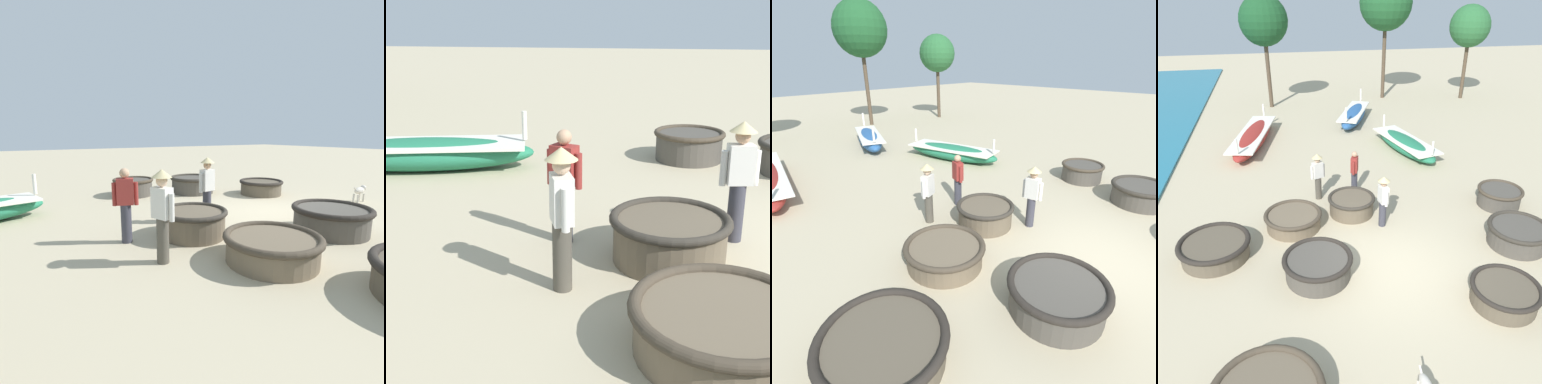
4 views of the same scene
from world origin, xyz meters
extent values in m
cylinder|color=brown|center=(-0.50, 3.00, 0.28)|extent=(1.41, 1.41, 0.56)
torus|color=#332D26|center=(-0.50, 3.00, 0.56)|extent=(1.53, 1.53, 0.11)
cylinder|color=brown|center=(-2.41, 2.55, 0.23)|extent=(1.63, 1.63, 0.45)
torus|color=#42382B|center=(-2.41, 2.55, 0.45)|extent=(1.76, 1.76, 0.13)
cylinder|color=#4C473F|center=(4.48, 2.50, 0.29)|extent=(1.38, 1.38, 0.58)
torus|color=#42382B|center=(4.48, 2.50, 0.58)|extent=(1.49, 1.49, 0.11)
ellipsoid|color=#237551|center=(2.99, 7.75, 0.32)|extent=(2.10, 4.52, 0.63)
cube|color=silver|center=(2.99, 7.75, 0.52)|extent=(2.07, 4.19, 0.06)
cylinder|color=silver|center=(3.42, 5.79, 0.86)|extent=(0.10, 0.10, 0.57)
cylinder|color=#383842|center=(0.28, 2.09, 0.41)|extent=(0.22, 0.22, 0.82)
cube|color=silver|center=(0.28, 2.09, 1.09)|extent=(0.27, 0.37, 0.54)
sphere|color=tan|center=(0.28, 2.09, 1.47)|extent=(0.20, 0.20, 0.20)
cylinder|color=silver|center=(0.24, 2.31, 1.04)|extent=(0.09, 0.09, 0.48)
cylinder|color=silver|center=(0.31, 1.88, 1.04)|extent=(0.09, 0.09, 0.48)
cone|color=#D1BC84|center=(0.28, 2.09, 1.60)|extent=(0.36, 0.36, 0.14)
cylinder|color=#4C473D|center=(-1.42, 4.20, 0.41)|extent=(0.22, 0.22, 0.82)
cube|color=silver|center=(-1.42, 4.20, 1.09)|extent=(0.40, 0.32, 0.54)
sphere|color=#DBB28E|center=(-1.42, 4.20, 1.47)|extent=(0.20, 0.20, 0.20)
cylinder|color=silver|center=(-1.62, 4.13, 1.04)|extent=(0.09, 0.09, 0.48)
cylinder|color=silver|center=(-1.21, 4.28, 1.04)|extent=(0.09, 0.09, 0.48)
cone|color=#D1BC84|center=(-1.42, 4.20, 1.60)|extent=(0.36, 0.36, 0.14)
cylinder|color=#383842|center=(-0.10, 4.40, 0.41)|extent=(0.22, 0.22, 0.82)
cube|color=maroon|center=(-0.10, 4.40, 1.09)|extent=(0.33, 0.40, 0.54)
sphere|color=tan|center=(-0.10, 4.40, 1.47)|extent=(0.20, 0.20, 0.20)
cylinder|color=maroon|center=(-0.02, 4.60, 1.04)|extent=(0.09, 0.09, 0.48)
cylinder|color=maroon|center=(-0.18, 4.19, 1.04)|extent=(0.09, 0.09, 0.48)
camera|label=1|loc=(-5.93, 6.40, 2.26)|focal=28.00mm
camera|label=2|loc=(-6.77, 3.25, 3.02)|focal=50.00mm
camera|label=3|loc=(-6.02, -1.41, 4.08)|focal=28.00mm
camera|label=4|loc=(-2.69, -7.24, 6.42)|focal=35.00mm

